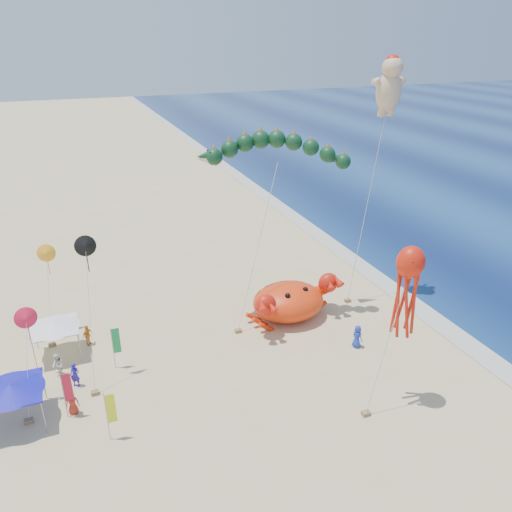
{
  "coord_description": "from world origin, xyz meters",
  "views": [
    {
      "loc": [
        -13.74,
        -27.86,
        20.95
      ],
      "look_at": [
        -2.0,
        2.0,
        6.5
      ],
      "focal_mm": 35.0,
      "sensor_mm": 36.0,
      "label": 1
    }
  ],
  "objects_px": {
    "dragon_kite": "(276,155)",
    "canopy_blue": "(10,388)",
    "cherub_kite": "(390,85)",
    "canopy_white": "(54,325)",
    "crab_inflatable": "(289,301)",
    "octopus_kite": "(407,285)"
  },
  "relations": [
    {
      "from": "dragon_kite",
      "to": "canopy_blue",
      "type": "height_order",
      "value": "dragon_kite"
    },
    {
      "from": "cherub_kite",
      "to": "canopy_white",
      "type": "distance_m",
      "value": 30.1
    },
    {
      "from": "cherub_kite",
      "to": "canopy_white",
      "type": "bearing_deg",
      "value": -178.53
    },
    {
      "from": "crab_inflatable",
      "to": "cherub_kite",
      "type": "distance_m",
      "value": 18.2
    },
    {
      "from": "canopy_blue",
      "to": "octopus_kite",
      "type": "bearing_deg",
      "value": -16.04
    },
    {
      "from": "crab_inflatable",
      "to": "cherub_kite",
      "type": "xyz_separation_m",
      "value": [
        8.85,
        2.03,
        15.77
      ]
    },
    {
      "from": "octopus_kite",
      "to": "canopy_white",
      "type": "relative_size",
      "value": 3.02
    },
    {
      "from": "cherub_kite",
      "to": "octopus_kite",
      "type": "height_order",
      "value": "cherub_kite"
    },
    {
      "from": "cherub_kite",
      "to": "dragon_kite",
      "type": "bearing_deg",
      "value": -179.74
    },
    {
      "from": "cherub_kite",
      "to": "canopy_white",
      "type": "height_order",
      "value": "cherub_kite"
    },
    {
      "from": "dragon_kite",
      "to": "canopy_white",
      "type": "distance_m",
      "value": 19.77
    },
    {
      "from": "dragon_kite",
      "to": "octopus_kite",
      "type": "bearing_deg",
      "value": -79.49
    },
    {
      "from": "cherub_kite",
      "to": "canopy_white",
      "type": "relative_size",
      "value": 5.71
    },
    {
      "from": "octopus_kite",
      "to": "canopy_blue",
      "type": "distance_m",
      "value": 23.3
    },
    {
      "from": "cherub_kite",
      "to": "canopy_blue",
      "type": "xyz_separation_m",
      "value": [
        -28.64,
        -6.91,
        -14.84
      ]
    },
    {
      "from": "crab_inflatable",
      "to": "dragon_kite",
      "type": "distance_m",
      "value": 11.41
    },
    {
      "from": "crab_inflatable",
      "to": "canopy_white",
      "type": "xyz_separation_m",
      "value": [
        -17.33,
        1.36,
        0.93
      ]
    },
    {
      "from": "octopus_kite",
      "to": "canopy_blue",
      "type": "relative_size",
      "value": 2.76
    },
    {
      "from": "crab_inflatable",
      "to": "octopus_kite",
      "type": "distance_m",
      "value": 13.01
    },
    {
      "from": "octopus_kite",
      "to": "canopy_blue",
      "type": "bearing_deg",
      "value": 163.96
    },
    {
      "from": "dragon_kite",
      "to": "cherub_kite",
      "type": "distance_m",
      "value": 10.36
    },
    {
      "from": "cherub_kite",
      "to": "crab_inflatable",
      "type": "bearing_deg",
      "value": -167.08
    }
  ]
}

